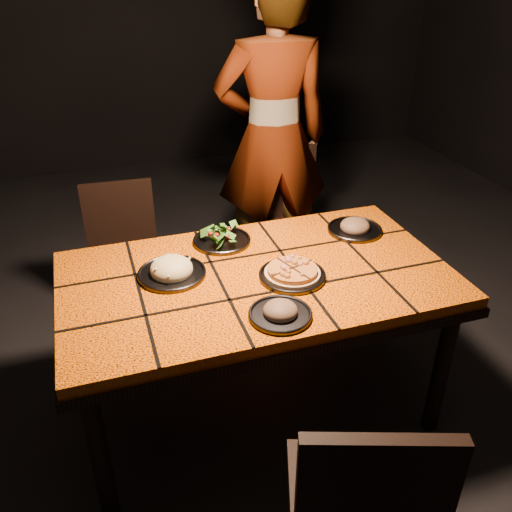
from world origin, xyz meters
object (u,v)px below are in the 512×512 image
object	(u,v)px
chair_near	(362,505)
diner	(273,138)
chair_far_right	(290,212)
plate_pasta	(172,270)
plate_pizza	(292,274)
dining_table	(257,290)
chair_far_left	(124,250)

from	to	relation	value
chair_near	diner	world-z (taller)	diner
chair_far_right	plate_pasta	world-z (taller)	chair_far_right
chair_near	plate_pizza	bearing A→B (deg)	-78.90
chair_near	plate_pasta	distance (m)	1.14
chair_far_right	plate_pasta	xyz separation A→B (m)	(-0.88, -0.88, 0.27)
diner	plate_pasta	bearing A→B (deg)	56.99
diner	plate_pizza	distance (m)	1.23
chair_near	chair_far_right	distance (m)	2.01
plate_pizza	plate_pasta	xyz separation A→B (m)	(-0.47, 0.17, 0.01)
dining_table	chair_far_right	xyz separation A→B (m)	(0.54, 0.98, -0.16)
dining_table	diner	distance (m)	1.23
diner	plate_pasta	xyz separation A→B (m)	(-0.80, -1.00, -0.17)
chair_far_left	diner	world-z (taller)	diner
dining_table	chair_near	size ratio (longest dim) A/B	1.77
chair_near	plate_pizza	world-z (taller)	chair_near
chair_near	chair_far_right	size ratio (longest dim) A/B	1.03
dining_table	chair_near	xyz separation A→B (m)	(0.01, -0.96, -0.15)
chair_far_left	plate_pasta	distance (m)	0.84
chair_near	plate_pizza	size ratio (longest dim) A/B	3.14
chair_far_right	chair_near	bearing A→B (deg)	-109.14
dining_table	plate_pasta	bearing A→B (deg)	163.85
chair_far_left	plate_pasta	bearing A→B (deg)	-76.05
plate_pizza	plate_pasta	size ratio (longest dim) A/B	1.03
diner	plate_pizza	world-z (taller)	diner
chair_near	plate_pasta	xyz separation A→B (m)	(-0.34, 1.06, 0.25)
dining_table	plate_pasta	size ratio (longest dim) A/B	5.73
dining_table	plate_pizza	distance (m)	0.18
chair_far_left	plate_pasta	size ratio (longest dim) A/B	2.98
diner	chair_far_right	bearing A→B (deg)	129.64
dining_table	plate_pasta	world-z (taller)	plate_pasta
dining_table	chair_far_left	size ratio (longest dim) A/B	1.92
chair_far_right	plate_pasta	distance (m)	1.28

